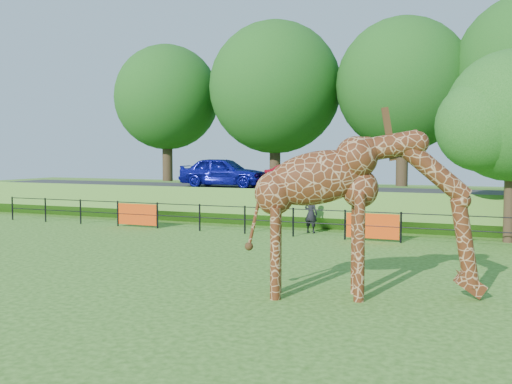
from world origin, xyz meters
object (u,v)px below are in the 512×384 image
at_px(giraffe, 365,214).
at_px(car_red, 304,176).
at_px(car_blue, 223,172).
at_px(visitor, 311,214).

relative_size(giraffe, car_red, 1.35).
xyz_separation_m(car_blue, visitor, (6.15, -4.77, -1.42)).
bearing_deg(giraffe, visitor, 95.55).
bearing_deg(car_blue, visitor, -129.50).
distance_m(car_red, visitor, 5.71).
relative_size(car_blue, visitor, 2.93).
xyz_separation_m(giraffe, car_red, (-5.98, 14.44, 0.21)).
distance_m(giraffe, car_blue, 17.32).
height_order(giraffe, car_red, giraffe).
xyz_separation_m(car_blue, car_red, (4.22, 0.45, -0.13)).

